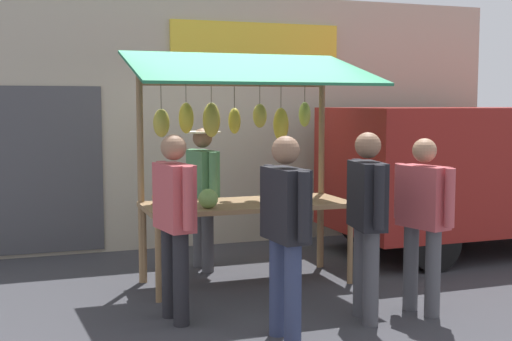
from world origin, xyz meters
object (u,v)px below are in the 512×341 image
(market_stall, at_px, (242,139))
(shopper_with_ponytail, at_px, (285,223))
(shopper_with_shopping_bag, at_px, (174,214))
(shopper_in_striped_shirt, at_px, (423,213))
(vendor_with_sunhat, at_px, (203,187))
(parked_van, at_px, (484,165))
(shopper_in_grey_tee, at_px, (367,212))

(market_stall, xyz_separation_m, shopper_with_ponytail, (0.25, 1.85, -0.58))
(market_stall, distance_m, shopper_with_shopping_bag, 1.57)
(market_stall, height_order, shopper_in_striped_shirt, market_stall)
(market_stall, xyz_separation_m, vendor_with_sunhat, (0.25, -0.70, -0.58))
(market_stall, bearing_deg, shopper_in_striped_shirt, 127.40)
(shopper_with_shopping_bag, height_order, parked_van, parked_van)
(shopper_with_ponytail, distance_m, shopper_with_shopping_bag, 1.07)
(vendor_with_sunhat, bearing_deg, shopper_with_shopping_bag, -29.79)
(vendor_with_sunhat, bearing_deg, parked_van, 80.58)
(market_stall, relative_size, shopper_in_grey_tee, 1.48)
(shopper_with_ponytail, xyz_separation_m, shopper_in_grey_tee, (-0.87, -0.24, 0.01))
(market_stall, distance_m, shopper_in_striped_shirt, 2.10)
(shopper_with_shopping_bag, bearing_deg, parked_van, -79.52)
(vendor_with_sunhat, bearing_deg, market_stall, 12.44)
(market_stall, bearing_deg, shopper_with_ponytail, 82.40)
(shopper_with_shopping_bag, xyz_separation_m, parked_van, (-4.54, -1.62, 0.15))
(market_stall, relative_size, shopper_in_striped_shirt, 1.54)
(market_stall, bearing_deg, parked_van, -171.12)
(shopper_in_grey_tee, relative_size, shopper_in_striped_shirt, 1.04)
(market_stall, height_order, shopper_with_shopping_bag, market_stall)
(shopper_in_grey_tee, height_order, parked_van, parked_van)
(shopper_with_ponytail, xyz_separation_m, shopper_with_shopping_bag, (0.74, -0.78, -0.01))
(parked_van, bearing_deg, market_stall, 8.40)
(market_stall, xyz_separation_m, parked_van, (-3.56, -0.56, -0.44))
(vendor_with_sunhat, relative_size, parked_van, 0.37)
(shopper_in_striped_shirt, bearing_deg, vendor_with_sunhat, 17.94)
(vendor_with_sunhat, height_order, shopper_with_shopping_bag, shopper_with_shopping_bag)
(shopper_with_ponytail, distance_m, shopper_in_grey_tee, 0.90)
(shopper_in_grey_tee, distance_m, parked_van, 3.65)
(shopper_with_ponytail, bearing_deg, shopper_in_striped_shirt, -84.60)
(shopper_with_ponytail, distance_m, shopper_in_striped_shirt, 1.49)
(shopper_with_shopping_bag, bearing_deg, vendor_with_sunhat, -31.72)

